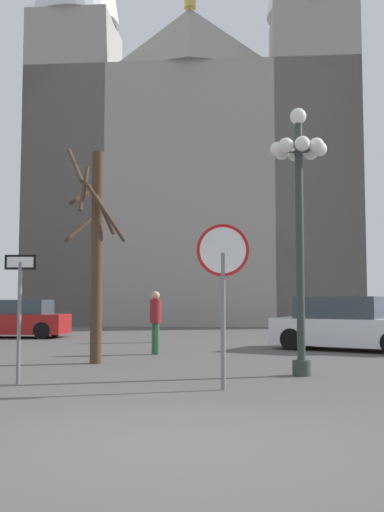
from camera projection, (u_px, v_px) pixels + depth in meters
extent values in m
plane|color=#514F4C|center=(172.00, 444.00, 6.05)|extent=(120.00, 120.00, 0.00)
cube|color=gray|center=(197.00, 209.00, 38.66)|extent=(20.04, 14.13, 15.00)
pyramid|color=gray|center=(190.00, 37.00, 33.97)|extent=(6.84, 2.47, 3.50)
cube|color=gray|center=(74.00, 172.00, 35.38)|extent=(5.14, 5.14, 18.45)
cube|color=gray|center=(314.00, 168.00, 34.25)|extent=(5.14, 5.14, 18.45)
cylinder|color=slate|center=(223.00, 321.00, 9.72)|extent=(0.08, 0.08, 2.28)
cylinder|color=red|center=(223.00, 250.00, 9.81)|extent=(0.89, 0.05, 0.89)
cylinder|color=white|center=(223.00, 250.00, 9.79)|extent=(0.78, 0.01, 0.78)
cylinder|color=slate|center=(19.00, 323.00, 10.39)|extent=(0.07, 0.07, 2.16)
cube|color=black|center=(20.00, 262.00, 10.47)|extent=(0.57, 0.03, 0.27)
cube|color=white|center=(20.00, 262.00, 10.45)|extent=(0.48, 0.01, 0.19)
cylinder|color=#2D3833|center=(300.00, 248.00, 11.62)|extent=(0.16, 0.16, 5.04)
cylinder|color=#2D3833|center=(302.00, 368.00, 11.45)|extent=(0.36, 0.36, 0.30)
sphere|color=white|center=(298.00, 116.00, 11.82)|extent=(0.33, 0.33, 0.33)
sphere|color=white|center=(320.00, 149.00, 11.77)|extent=(0.30, 0.30, 0.30)
cylinder|color=#2D3833|center=(309.00, 149.00, 11.77)|extent=(0.05, 0.42, 0.05)
sphere|color=white|center=(311.00, 153.00, 12.07)|extent=(0.30, 0.30, 0.30)
cylinder|color=#2D3833|center=(305.00, 151.00, 11.92)|extent=(0.34, 0.34, 0.05)
sphere|color=white|center=(295.00, 154.00, 12.20)|extent=(0.30, 0.30, 0.30)
cylinder|color=#2D3833|center=(297.00, 152.00, 11.98)|extent=(0.42, 0.05, 0.05)
sphere|color=white|center=(282.00, 153.00, 12.08)|extent=(0.30, 0.30, 0.30)
cylinder|color=#2D3833|center=(290.00, 151.00, 11.92)|extent=(0.34, 0.34, 0.05)
sphere|color=white|center=(277.00, 149.00, 11.78)|extent=(0.30, 0.30, 0.30)
cylinder|color=#2D3833|center=(288.00, 149.00, 11.77)|extent=(0.05, 0.42, 0.05)
sphere|color=white|center=(286.00, 145.00, 11.48)|extent=(0.30, 0.30, 0.30)
cylinder|color=#2D3833|center=(292.00, 147.00, 11.62)|extent=(0.34, 0.34, 0.05)
sphere|color=white|center=(302.00, 144.00, 11.35)|extent=(0.30, 0.30, 0.30)
cylinder|color=#2D3833|center=(300.00, 146.00, 11.56)|extent=(0.42, 0.05, 0.05)
sphere|color=white|center=(316.00, 145.00, 11.47)|extent=(0.30, 0.30, 0.30)
cylinder|color=#2D3833|center=(307.00, 147.00, 11.62)|extent=(0.34, 0.34, 0.05)
cylinder|color=#473323|center=(97.00, 256.00, 13.84)|extent=(0.28, 0.28, 5.04)
cylinder|color=#473323|center=(84.00, 225.00, 14.24)|extent=(0.79, 0.90, 0.92)
cylinder|color=#473323|center=(105.00, 215.00, 13.74)|extent=(0.48, 0.55, 0.91)
cylinder|color=#473323|center=(106.00, 213.00, 13.52)|extent=(0.91, 0.67, 1.30)
cylinder|color=#473323|center=(84.00, 188.00, 13.98)|extent=(0.14, 0.75, 1.22)
cylinder|color=#473323|center=(75.00, 165.00, 13.74)|extent=(0.64, 1.09, 1.04)
cylinder|color=#473323|center=(85.00, 194.00, 14.24)|extent=(0.68, 0.82, 0.64)
cube|color=maroon|center=(14.00, 324.00, 22.97)|extent=(4.24, 2.02, 0.77)
cube|color=#333D47|center=(20.00, 307.00, 23.00)|extent=(2.41, 1.71, 0.56)
cylinder|color=black|center=(42.00, 331.00, 22.07)|extent=(0.65, 0.26, 0.64)
cylinder|color=black|center=(55.00, 328.00, 23.61)|extent=(0.65, 0.26, 0.64)
cube|color=silver|center=(348.00, 332.00, 17.27)|extent=(4.64, 3.77, 0.78)
cube|color=#333D47|center=(340.00, 307.00, 17.43)|extent=(2.92, 2.67, 0.65)
cylinder|color=black|center=(310.00, 336.00, 18.72)|extent=(0.66, 0.51, 0.64)
cylinder|color=black|center=(291.00, 339.00, 17.26)|extent=(0.66, 0.51, 0.64)
cylinder|color=olive|center=(154.00, 330.00, 20.34)|extent=(0.12, 0.12, 0.84)
cylinder|color=olive|center=(154.00, 331.00, 20.19)|extent=(0.12, 0.12, 0.84)
cylinder|color=black|center=(154.00, 309.00, 20.32)|extent=(0.32, 0.32, 0.63)
sphere|color=tan|center=(154.00, 297.00, 20.35)|extent=(0.23, 0.23, 0.23)
cylinder|color=#33663F|center=(157.00, 339.00, 15.85)|extent=(0.12, 0.12, 0.85)
cylinder|color=#33663F|center=(154.00, 339.00, 15.97)|extent=(0.12, 0.12, 0.85)
cylinder|color=maroon|center=(156.00, 311.00, 15.96)|extent=(0.32, 0.32, 0.64)
sphere|color=tan|center=(156.00, 295.00, 16.00)|extent=(0.23, 0.23, 0.23)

